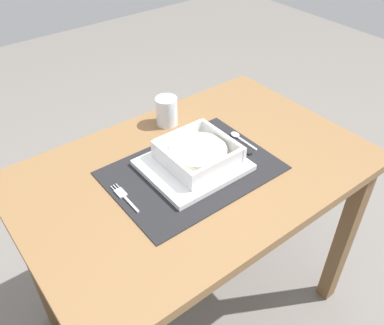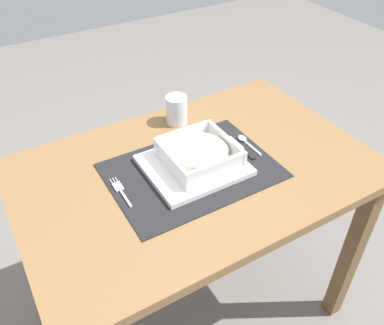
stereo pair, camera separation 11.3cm
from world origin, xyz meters
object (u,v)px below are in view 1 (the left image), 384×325
(fork, at_px, (123,196))
(spoon, at_px, (238,136))
(porridge_bowl, at_px, (198,154))
(drinking_glass, at_px, (167,113))
(butter_knife, at_px, (238,145))
(dining_table, at_px, (195,194))

(fork, distance_m, spoon, 0.42)
(porridge_bowl, bearing_deg, drinking_glass, 76.45)
(spoon, relative_size, butter_knife, 0.86)
(dining_table, relative_size, fork, 7.93)
(spoon, bearing_deg, fork, 178.04)
(porridge_bowl, distance_m, spoon, 0.19)
(spoon, bearing_deg, porridge_bowl, -175.28)
(fork, bearing_deg, dining_table, -4.60)
(butter_knife, xyz_separation_m, drinking_glass, (-0.09, 0.24, 0.04))
(dining_table, xyz_separation_m, fork, (-0.23, 0.02, 0.11))
(spoon, height_order, drinking_glass, drinking_glass)
(fork, height_order, butter_knife, butter_knife)
(porridge_bowl, distance_m, fork, 0.24)
(porridge_bowl, relative_size, drinking_glass, 2.02)
(fork, xyz_separation_m, spoon, (0.42, 0.01, 0.00))
(dining_table, height_order, spoon, spoon)
(dining_table, xyz_separation_m, porridge_bowl, (0.01, 0.00, 0.15))
(drinking_glass, bearing_deg, dining_table, -105.92)
(fork, xyz_separation_m, drinking_glass, (0.29, 0.22, 0.04))
(dining_table, bearing_deg, porridge_bowl, 10.80)
(butter_knife, bearing_deg, porridge_bowl, 174.17)
(porridge_bowl, xyz_separation_m, drinking_glass, (0.06, 0.23, 0.00))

